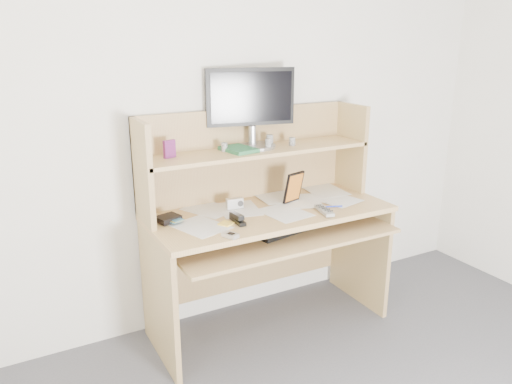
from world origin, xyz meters
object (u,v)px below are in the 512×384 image
game_case (294,187)px  monitor (251,105)px  keyboard (289,226)px  desk (263,215)px  tv_remote (324,210)px

game_case → monitor: bearing=118.8°
game_case → monitor: size_ratio=0.36×
game_case → monitor: monitor is taller
keyboard → game_case: 0.25m
game_case → desk: bearing=152.2°
keyboard → monitor: (-0.08, 0.32, 0.66)m
desk → monitor: size_ratio=2.68×
monitor → keyboard: bearing=-64.9°
keyboard → monitor: monitor is taller
tv_remote → monitor: (-0.25, 0.41, 0.56)m
game_case → monitor: 0.54m
keyboard → game_case: game_case is taller
desk → tv_remote: desk is taller
tv_remote → monitor: 0.74m
keyboard → game_case: (0.11, 0.13, 0.18)m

